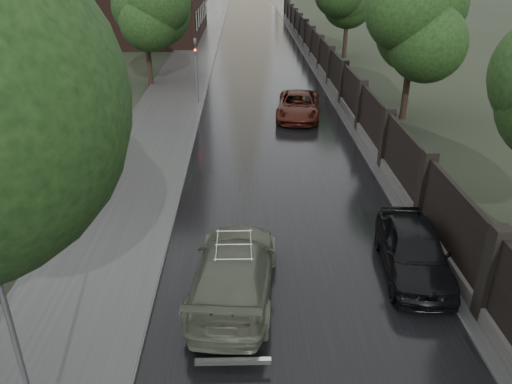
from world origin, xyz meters
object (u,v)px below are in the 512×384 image
tree_right_b (414,28)px  volga_sedan (234,270)px  lamp_post (15,341)px  traffic_light (196,66)px  tree_left_far (144,7)px  car_right_near (414,250)px  car_right_far (298,106)px

tree_right_b → volga_sedan: (-9.30, -15.81, -4.18)m
tree_right_b → lamp_post: bearing=-122.2°
lamp_post → traffic_light: lamp_post is taller
tree_left_far → car_right_near: bearing=-63.5°
tree_right_b → lamp_post: size_ratio=1.37×
tree_left_far → volga_sedan: bearing=-75.4°
car_right_far → car_right_near: bearing=-75.7°
traffic_light → car_right_far: (5.90, -2.66, -1.70)m
volga_sedan → car_right_far: bearing=-96.1°
lamp_post → traffic_light: bearing=87.3°
tree_left_far → lamp_post: tree_left_far is taller
traffic_light → car_right_near: size_ratio=0.91×
tree_right_b → car_right_near: (-4.10, -14.89, -4.20)m
car_right_far → tree_left_far: bearing=149.0°
lamp_post → car_right_far: size_ratio=1.02×
car_right_far → traffic_light: bearing=163.3°
volga_sedan → car_right_far: size_ratio=1.06×
tree_right_b → car_right_far: tree_right_b is taller
car_right_near → lamp_post: bearing=-142.4°
traffic_light → car_right_near: traffic_light is taller
tree_right_b → lamp_post: 24.33m
tree_left_far → traffic_light: bearing=-53.5°
volga_sedan → car_right_near: bearing=-164.2°
tree_right_b → volga_sedan: size_ratio=1.32×
volga_sedan → car_right_near: volga_sedan is taller
car_right_near → car_right_far: size_ratio=0.88×
lamp_post → volga_sedan: (3.60, 4.69, -1.90)m
tree_left_far → volga_sedan: (6.20, -23.81, -4.47)m
tree_left_far → tree_right_b: size_ratio=1.05×
tree_left_far → tree_right_b: 17.45m
car_right_near → car_right_far: bearing=101.9°
tree_left_far → traffic_light: tree_left_far is taller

